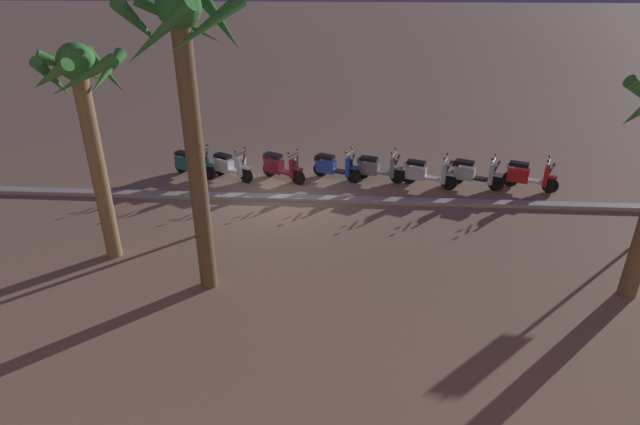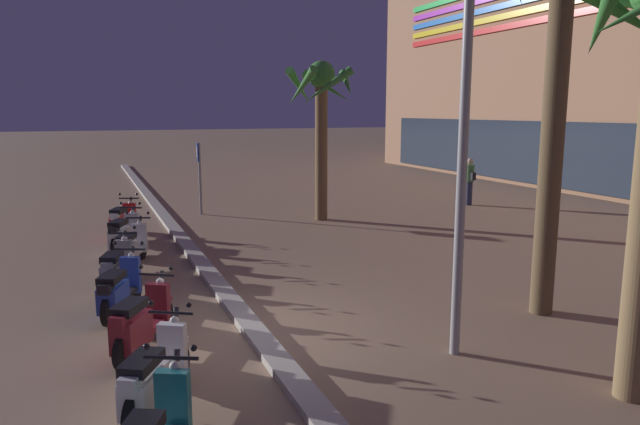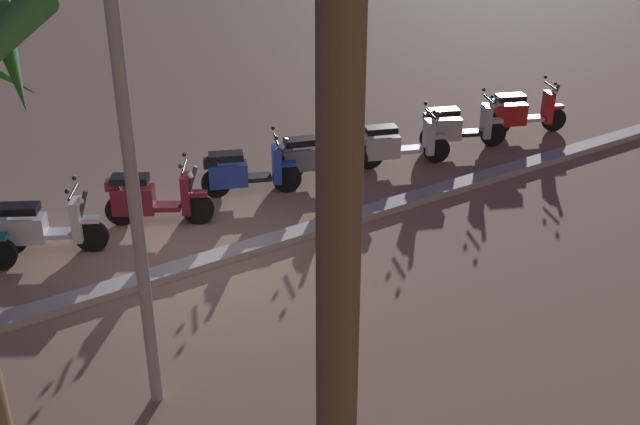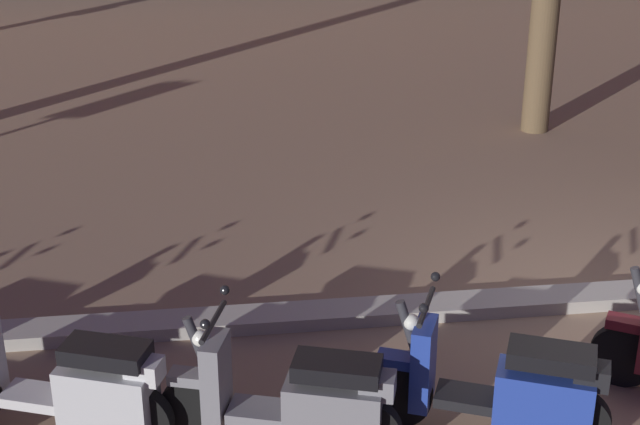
% 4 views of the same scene
% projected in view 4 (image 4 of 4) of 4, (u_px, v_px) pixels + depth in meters
% --- Properties ---
extents(ground_plane, '(200.00, 200.00, 0.00)m').
position_uv_depth(ground_plane, '(618.00, 313.00, 8.72)').
color(ground_plane, '#93755B').
extents(curb_strip, '(60.00, 0.36, 0.12)m').
position_uv_depth(curb_strip, '(609.00, 296.00, 8.88)').
color(curb_strip, '#ADA89E').
rests_on(curb_strip, ground).
extents(scooter_silver_tail_end, '(1.78, 0.87, 1.17)m').
position_uv_depth(scooter_silver_tail_end, '(68.00, 386.00, 6.84)').
color(scooter_silver_tail_end, black).
rests_on(scooter_silver_tail_end, ground).
extents(scooter_grey_mid_rear, '(1.71, 0.79, 1.17)m').
position_uv_depth(scooter_grey_mid_rear, '(296.00, 401.00, 6.69)').
color(scooter_grey_mid_rear, black).
rests_on(scooter_grey_mid_rear, ground).
extents(scooter_blue_lead_nearest, '(1.68, 0.89, 1.17)m').
position_uv_depth(scooter_blue_lead_nearest, '(505.00, 388.00, 6.82)').
color(scooter_blue_lead_nearest, black).
rests_on(scooter_blue_lead_nearest, ground).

